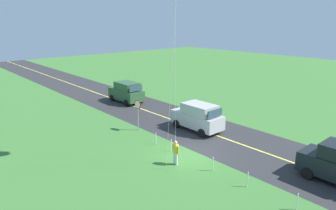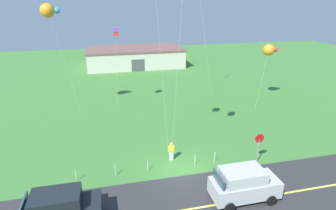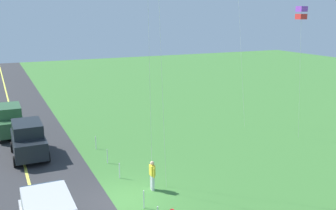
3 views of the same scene
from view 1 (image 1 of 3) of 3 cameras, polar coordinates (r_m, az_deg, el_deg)
ground_plane at (r=21.18m, az=4.19°, el=-9.20°), size 120.00×120.00×0.10m
asphalt_road at (r=23.96m, az=10.98°, el=-6.29°), size 120.00×7.00×0.00m
road_centre_stripe at (r=23.95m, az=10.98°, el=-6.28°), size 120.00×0.16×0.00m
car_suv_foreground at (r=25.24m, az=5.55°, el=-2.15°), size 4.40×2.12×2.24m
car_parked_east_near at (r=33.98m, az=-7.74°, el=2.44°), size 4.40×2.12×2.24m
stop_sign at (r=24.98m, az=-5.64°, el=-0.78°), size 0.76×0.08×2.56m
person_adult_near at (r=19.35m, az=1.41°, el=-8.69°), size 0.58×0.22×1.60m
fence_post_0 at (r=16.51m, az=22.92°, el=-16.24°), size 0.05×0.05×0.90m
fence_post_1 at (r=17.65m, az=14.59°, el=-13.27°), size 0.05×0.05×0.90m
fence_post_2 at (r=18.93m, az=8.39°, el=-10.82°), size 0.05×0.05×0.90m
fence_post_3 at (r=21.31m, az=0.60°, el=-7.52°), size 0.05×0.05×0.90m
fence_post_4 at (r=22.49m, az=-2.26°, el=-6.25°), size 0.05×0.05×0.90m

